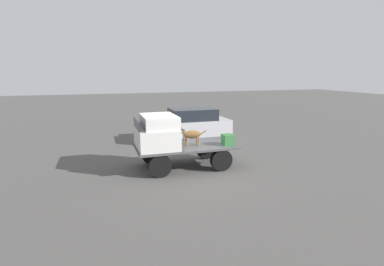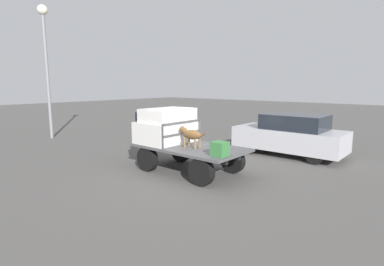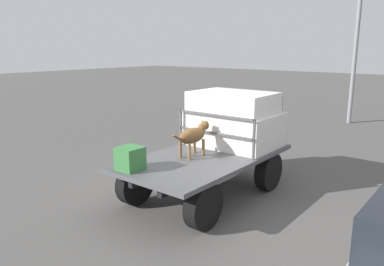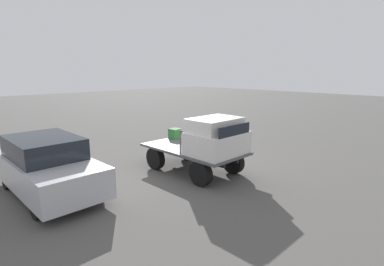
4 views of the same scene
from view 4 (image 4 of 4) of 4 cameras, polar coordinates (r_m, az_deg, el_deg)
The scene contains 7 objects.
ground_plane at distance 10.64m, azimuth 0.29°, elevation -7.24°, with size 80.00×80.00×0.00m, color #514F4C.
flatbed_truck at distance 10.45m, azimuth 0.29°, elevation -4.11°, with size 3.62×1.93×0.85m.
truck_cab at distance 9.58m, azimuth 4.68°, elevation -0.77°, with size 1.39×1.81×1.15m.
truck_headboard at distance 10.06m, azimuth 1.52°, elevation -0.29°, with size 0.04×1.81×0.77m.
dog at distance 10.52m, azimuth 0.21°, elevation -0.32°, with size 1.08×0.30×0.67m.
cargo_crate at distance 11.74m, azimuth -3.24°, elevation -0.12°, with size 0.40×0.40×0.40m.
parked_sedan at distance 9.46m, azimuth -25.80°, elevation -5.68°, with size 4.19×1.82×1.64m.
Camera 4 is at (7.12, -7.09, 3.48)m, focal length 28.00 mm.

